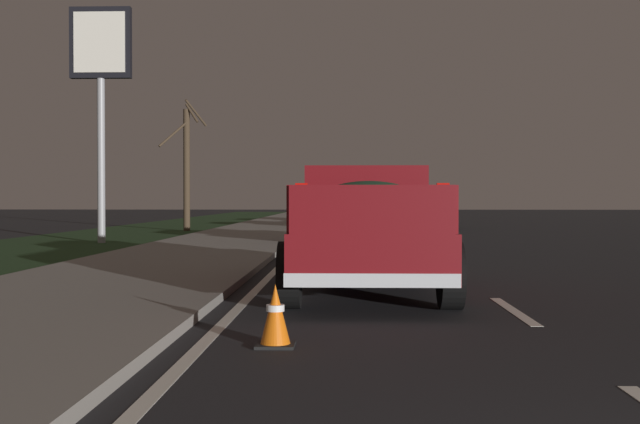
# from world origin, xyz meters

# --- Properties ---
(ground) EXTENTS (144.00, 144.00, 0.00)m
(ground) POSITION_xyz_m (27.00, 0.00, 0.00)
(ground) COLOR black
(sidewalk_shoulder) EXTENTS (108.00, 4.00, 0.12)m
(sidewalk_shoulder) POSITION_xyz_m (27.00, 5.70, 0.06)
(sidewalk_shoulder) COLOR gray
(sidewalk_shoulder) RESTS_ON ground
(grass_verge) EXTENTS (108.00, 6.00, 0.01)m
(grass_verge) POSITION_xyz_m (27.00, 10.70, 0.00)
(grass_verge) COLOR #1E3819
(grass_verge) RESTS_ON ground
(lane_markings) EXTENTS (108.00, 3.54, 0.01)m
(lane_markings) POSITION_xyz_m (28.38, 2.55, 0.00)
(lane_markings) COLOR silver
(lane_markings) RESTS_ON ground
(pickup_truck) EXTENTS (5.43, 2.29, 1.87)m
(pickup_truck) POSITION_xyz_m (9.29, 1.75, 0.98)
(pickup_truck) COLOR maroon
(pickup_truck) RESTS_ON ground
(sedan_blue) EXTENTS (4.45, 2.10, 1.54)m
(sedan_blue) POSITION_xyz_m (21.25, 1.95, 0.78)
(sedan_blue) COLOR navy
(sedan_blue) RESTS_ON ground
(sedan_silver) EXTENTS (4.43, 2.06, 1.54)m
(sedan_silver) POSITION_xyz_m (41.69, 1.51, 0.78)
(sedan_silver) COLOR #B2B5BA
(sedan_silver) RESTS_ON ground
(sedan_white) EXTENTS (4.45, 2.10, 1.54)m
(sedan_white) POSITION_xyz_m (33.48, 1.84, 0.78)
(sedan_white) COLOR silver
(sedan_white) RESTS_ON ground
(sedan_black) EXTENTS (4.45, 2.10, 1.54)m
(sedan_black) POSITION_xyz_m (34.02, -1.76, 0.78)
(sedan_black) COLOR black
(sedan_black) RESTS_ON ground
(gas_price_sign) EXTENTS (0.27, 1.90, 7.31)m
(gas_price_sign) POSITION_xyz_m (21.85, 9.66, 5.51)
(gas_price_sign) COLOR #99999E
(gas_price_sign) RESTS_ON ground
(bare_tree_far) EXTENTS (2.03, 1.71, 5.66)m
(bare_tree_far) POSITION_xyz_m (31.13, 8.87, 2.81)
(bare_tree_far) COLOR #423323
(bare_tree_far) RESTS_ON ground
(traffic_cone_near) EXTENTS (0.36, 0.36, 0.58)m
(traffic_cone_near) POSITION_xyz_m (4.92, 2.71, 0.28)
(traffic_cone_near) COLOR black
(traffic_cone_near) RESTS_ON ground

